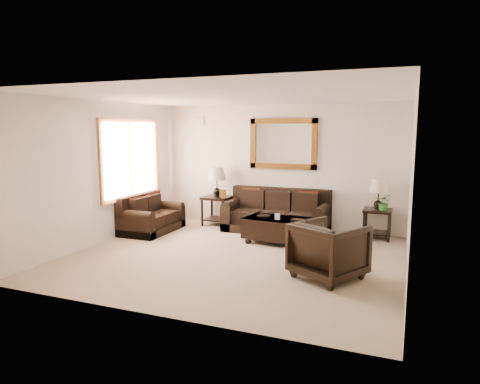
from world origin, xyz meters
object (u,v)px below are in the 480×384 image
at_px(end_table_left, 217,188).
at_px(loveseat, 150,218).
at_px(end_table_right, 378,200).
at_px(armchair, 329,248).
at_px(coffee_table, 281,228).
at_px(sofa, 277,216).

bearing_deg(end_table_left, loveseat, -133.33).
height_order(end_table_right, armchair, end_table_right).
relative_size(loveseat, end_table_left, 1.08).
distance_m(end_table_right, coffee_table, 2.03).
distance_m(loveseat, coffee_table, 2.87).
relative_size(end_table_right, armchair, 1.31).
bearing_deg(coffee_table, sofa, 118.52).
bearing_deg(loveseat, end_table_left, -43.33).
height_order(loveseat, end_table_right, end_table_right).
bearing_deg(coffee_table, end_table_right, 38.34).
height_order(end_table_right, coffee_table, end_table_right).
distance_m(loveseat, armchair, 4.32).
distance_m(sofa, loveseat, 2.71).
bearing_deg(end_table_left, end_table_right, 0.45).
bearing_deg(end_table_right, sofa, -176.60).
relative_size(sofa, end_table_right, 1.83).
xyz_separation_m(sofa, coffee_table, (0.36, -0.91, -0.03)).
bearing_deg(end_table_left, armchair, -41.31).
xyz_separation_m(coffee_table, armchair, (1.18, -1.62, 0.16)).
relative_size(sofa, end_table_left, 1.67).
relative_size(sofa, armchair, 2.40).
xyz_separation_m(loveseat, coffee_table, (2.87, 0.12, 0.00)).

